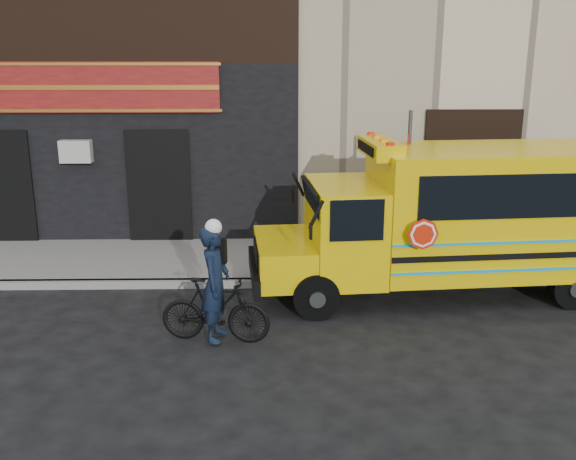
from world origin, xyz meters
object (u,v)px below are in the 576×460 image
(bicycle, at_px, (215,310))
(cyclist, at_px, (215,287))
(school_bus, at_px, (461,215))
(sign_pole, at_px, (407,190))

(bicycle, height_order, cyclist, cyclist)
(school_bus, distance_m, bicycle, 4.93)
(school_bus, bearing_deg, bicycle, -154.99)
(bicycle, bearing_deg, sign_pole, -43.53)
(cyclist, bearing_deg, school_bus, -55.91)
(sign_pole, bearing_deg, bicycle, -142.56)
(bicycle, distance_m, cyclist, 0.40)
(bicycle, relative_size, cyclist, 0.94)
(cyclist, bearing_deg, sign_pole, -43.46)
(bicycle, bearing_deg, school_bus, -55.96)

